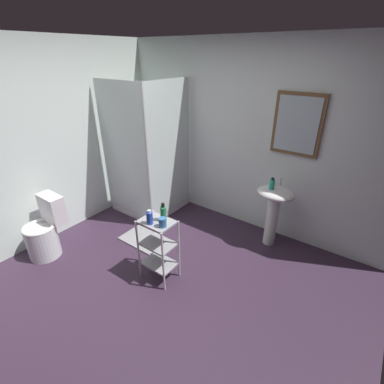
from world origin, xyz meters
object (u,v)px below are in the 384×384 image
(shower_stall, at_px, (150,184))
(hand_soap_bottle, at_px, (272,184))
(rinse_cup, at_px, (163,222))
(storage_cart, at_px, (158,245))
(shampoo_bottle_blue, at_px, (150,218))
(pedestal_sink, at_px, (274,205))
(bath_mat, at_px, (143,239))
(toilet, at_px, (45,232))
(body_wash_bottle_green, at_px, (163,213))

(shower_stall, distance_m, hand_soap_bottle, 1.90)
(rinse_cup, bearing_deg, storage_cart, 162.37)
(rinse_cup, bearing_deg, shampoo_bottle_blue, -166.20)
(shower_stall, relative_size, pedestal_sink, 2.47)
(pedestal_sink, distance_m, bath_mat, 1.80)
(storage_cart, height_order, bath_mat, storage_cart)
(pedestal_sink, height_order, toilet, pedestal_sink)
(pedestal_sink, distance_m, body_wash_bottle_green, 1.48)
(toilet, bearing_deg, shower_stall, 79.46)
(body_wash_bottle_green, bearing_deg, shower_stall, 139.98)
(storage_cart, bearing_deg, shower_stall, 137.26)
(toilet, bearing_deg, pedestal_sink, 40.38)
(shampoo_bottle_blue, xyz_separation_m, bath_mat, (-0.62, 0.44, -0.80))
(hand_soap_bottle, bearing_deg, pedestal_sink, 38.31)
(pedestal_sink, relative_size, toilet, 1.07)
(hand_soap_bottle, bearing_deg, bath_mat, -146.17)
(toilet, height_order, bath_mat, toilet)
(shower_stall, bearing_deg, toilet, -100.54)
(pedestal_sink, relative_size, bath_mat, 1.35)
(rinse_cup, bearing_deg, shower_stall, 139.06)
(storage_cart, xyz_separation_m, body_wash_bottle_green, (0.05, 0.05, 0.39))
(hand_soap_bottle, bearing_deg, body_wash_bottle_green, -118.41)
(storage_cart, xyz_separation_m, shampoo_bottle_blue, (-0.03, -0.07, 0.37))
(toilet, xyz_separation_m, hand_soap_bottle, (2.13, 1.81, 0.56))
(pedestal_sink, bearing_deg, body_wash_bottle_green, -119.40)
(body_wash_bottle_green, bearing_deg, hand_soap_bottle, 61.59)
(toilet, relative_size, hand_soap_bottle, 5.24)
(toilet, distance_m, shampoo_bottle_blue, 1.54)
(hand_soap_bottle, height_order, rinse_cup, hand_soap_bottle)
(hand_soap_bottle, xyz_separation_m, rinse_cup, (-0.60, -1.32, -0.09))
(pedestal_sink, relative_size, body_wash_bottle_green, 3.98)
(hand_soap_bottle, bearing_deg, shampoo_bottle_blue, -118.60)
(storage_cart, distance_m, rinse_cup, 0.37)
(bath_mat, bearing_deg, storage_cart, -30.02)
(shampoo_bottle_blue, distance_m, body_wash_bottle_green, 0.15)
(shower_stall, bearing_deg, shampoo_bottle_blue, -45.31)
(pedestal_sink, height_order, body_wash_bottle_green, body_wash_bottle_green)
(storage_cart, distance_m, body_wash_bottle_green, 0.40)
(toilet, height_order, shampoo_bottle_blue, shampoo_bottle_blue)
(shower_stall, xyz_separation_m, toilet, (-0.29, -1.56, -0.15))
(storage_cart, distance_m, bath_mat, 0.86)
(shower_stall, xyz_separation_m, rinse_cup, (1.24, -1.07, 0.33))
(hand_soap_bottle, xyz_separation_m, body_wash_bottle_green, (-0.67, -1.23, -0.05))
(shower_stall, relative_size, toilet, 2.63)
(pedestal_sink, height_order, hand_soap_bottle, hand_soap_bottle)
(shampoo_bottle_blue, bearing_deg, toilet, -161.85)
(shampoo_bottle_blue, relative_size, body_wash_bottle_green, 0.77)
(shampoo_bottle_blue, height_order, bath_mat, shampoo_bottle_blue)
(pedestal_sink, bearing_deg, hand_soap_bottle, -141.69)
(toilet, xyz_separation_m, shampoo_bottle_blue, (1.39, 0.45, 0.50))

